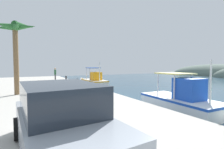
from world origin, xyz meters
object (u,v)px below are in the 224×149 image
(fishing_boat_nearest, at_px, (94,81))
(fisherman_standing, at_px, (55,74))
(mooring_bollard_second, at_px, (77,81))
(parked_car, at_px, (62,121))
(mooring_bollard_third, at_px, (95,87))
(fishing_boat_second, at_px, (181,100))
(mooring_bollard_nearest, at_px, (66,78))
(pelican, at_px, (78,82))
(palm_tree, at_px, (16,34))

(fishing_boat_nearest, distance_m, fisherman_standing, 4.99)
(fishing_boat_nearest, bearing_deg, mooring_bollard_second, -54.75)
(fishing_boat_nearest, relative_size, parked_car, 1.15)
(parked_car, distance_m, mooring_bollard_third, 10.15)
(fishing_boat_second, xyz_separation_m, mooring_bollard_nearest, (-16.79, -3.09, 0.37))
(pelican, xyz_separation_m, parked_car, (11.64, -3.90, 0.32))
(pelican, relative_size, fisherman_standing, 0.53)
(palm_tree, bearing_deg, parked_car, 6.96)
(parked_car, height_order, mooring_bollard_second, parked_car)
(pelican, distance_m, mooring_bollard_nearest, 8.16)
(fisherman_standing, distance_m, mooring_bollard_second, 3.95)
(fishing_boat_nearest, xyz_separation_m, mooring_bollard_nearest, (-3.38, -2.90, 0.38))
(pelican, distance_m, parked_car, 12.28)
(fishing_boat_second, height_order, palm_tree, palm_tree)
(parked_car, xyz_separation_m, palm_tree, (-9.08, -1.11, 3.36))
(fisherman_standing, relative_size, mooring_bollard_second, 3.38)
(mooring_bollard_second, bearing_deg, parked_car, -17.69)
(pelican, distance_m, palm_tree, 6.72)
(fisherman_standing, bearing_deg, fishing_boat_second, 18.15)
(fishing_boat_second, distance_m, mooring_bollard_second, 11.78)
(fishing_boat_second, xyz_separation_m, palm_tree, (-6.10, -8.77, 4.21))
(fisherman_standing, height_order, mooring_bollard_nearest, fisherman_standing)
(pelican, bearing_deg, fishing_boat_nearest, 143.01)
(fishing_boat_nearest, distance_m, fishing_boat_second, 13.41)
(fishing_boat_nearest, height_order, fishing_boat_second, fishing_boat_nearest)
(fishing_boat_second, relative_size, pelican, 5.92)
(parked_car, relative_size, mooring_bollard_third, 11.63)
(pelican, distance_m, mooring_bollard_second, 2.78)
(mooring_bollard_nearest, bearing_deg, fishing_boat_nearest, 40.67)
(parked_car, bearing_deg, palm_tree, -173.04)
(fishing_boat_second, bearing_deg, fishing_boat_nearest, -179.20)
(fisherman_standing, bearing_deg, mooring_bollard_nearest, 138.05)
(fishing_boat_second, height_order, fisherman_standing, fishing_boat_second)
(fishing_boat_nearest, height_order, mooring_bollard_second, fishing_boat_nearest)
(fishing_boat_second, bearing_deg, mooring_bollard_second, -164.77)
(pelican, height_order, mooring_bollard_nearest, pelican)
(mooring_bollard_nearest, height_order, mooring_bollard_second, mooring_bollard_second)
(fishing_boat_second, relative_size, parked_car, 1.23)
(mooring_bollard_nearest, height_order, mooring_bollard_third, mooring_bollard_nearest)
(mooring_bollard_second, relative_size, palm_tree, 0.10)
(parked_car, relative_size, palm_tree, 0.85)
(pelican, relative_size, mooring_bollard_second, 1.79)
(mooring_bollard_nearest, distance_m, mooring_bollard_third, 10.72)
(fisherman_standing, distance_m, mooring_bollard_nearest, 2.73)
(fishing_boat_nearest, relative_size, mooring_bollard_third, 13.44)
(mooring_bollard_nearest, height_order, palm_tree, palm_tree)
(fishing_boat_second, height_order, pelican, fishing_boat_second)
(parked_car, bearing_deg, fisherman_standing, 171.05)
(fishing_boat_nearest, bearing_deg, fishing_boat_second, 0.80)
(mooring_bollard_nearest, distance_m, mooring_bollard_second, 5.43)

